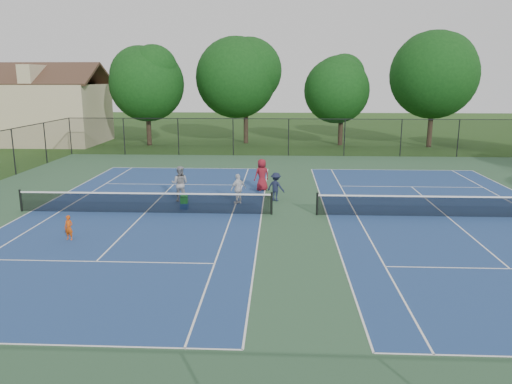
{
  "coord_description": "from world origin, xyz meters",
  "views": [
    {
      "loc": [
        -0.7,
        -22.37,
        6.2
      ],
      "look_at": [
        -1.73,
        -1.0,
        1.3
      ],
      "focal_mm": 35.0,
      "sensor_mm": 36.0,
      "label": 1
    }
  ],
  "objects_px": {
    "tree_back_c": "(342,86)",
    "bystander_a": "(238,189)",
    "bystander_b": "(276,187)",
    "ball_crate": "(184,206)",
    "tree_back_b": "(246,74)",
    "tree_back_d": "(434,71)",
    "clapboard_house": "(48,111)",
    "child_player": "(69,228)",
    "ball_hopper": "(184,200)",
    "instructor": "(180,184)",
    "tree_back_a": "(146,80)",
    "bystander_c": "(262,175)"
  },
  "relations": [
    {
      "from": "tree_back_c",
      "to": "instructor",
      "type": "xyz_separation_m",
      "value": [
        -10.8,
        -22.59,
        -4.57
      ]
    },
    {
      "from": "bystander_c",
      "to": "tree_back_a",
      "type": "bearing_deg",
      "value": -88.36
    },
    {
      "from": "tree_back_b",
      "to": "ball_hopper",
      "type": "xyz_separation_m",
      "value": [
        -1.29,
        -25.2,
        -6.12
      ]
    },
    {
      "from": "bystander_c",
      "to": "ball_crate",
      "type": "height_order",
      "value": "bystander_c"
    },
    {
      "from": "bystander_a",
      "to": "bystander_c",
      "type": "bearing_deg",
      "value": -148.96
    },
    {
      "from": "bystander_a",
      "to": "ball_crate",
      "type": "height_order",
      "value": "bystander_a"
    },
    {
      "from": "bystander_a",
      "to": "ball_hopper",
      "type": "xyz_separation_m",
      "value": [
        -2.53,
        -1.22,
        -0.29
      ]
    },
    {
      "from": "child_player",
      "to": "bystander_a",
      "type": "xyz_separation_m",
      "value": [
        6.14,
        6.1,
        0.27
      ]
    },
    {
      "from": "tree_back_d",
      "to": "ball_crate",
      "type": "relative_size",
      "value": 28.14
    },
    {
      "from": "bystander_c",
      "to": "ball_crate",
      "type": "bearing_deg",
      "value": 20.81
    },
    {
      "from": "bystander_b",
      "to": "child_player",
      "type": "bearing_deg",
      "value": 69.15
    },
    {
      "from": "instructor",
      "to": "bystander_a",
      "type": "height_order",
      "value": "instructor"
    },
    {
      "from": "clapboard_house",
      "to": "bystander_b",
      "type": "bearing_deg",
      "value": -45.26
    },
    {
      "from": "tree_back_c",
      "to": "bystander_a",
      "type": "height_order",
      "value": "tree_back_c"
    },
    {
      "from": "instructor",
      "to": "ball_hopper",
      "type": "relative_size",
      "value": 4.89
    },
    {
      "from": "tree_back_b",
      "to": "bystander_a",
      "type": "height_order",
      "value": "tree_back_b"
    },
    {
      "from": "bystander_b",
      "to": "ball_crate",
      "type": "relative_size",
      "value": 4.03
    },
    {
      "from": "instructor",
      "to": "bystander_a",
      "type": "bearing_deg",
      "value": 176.08
    },
    {
      "from": "tree_back_a",
      "to": "bystander_c",
      "type": "height_order",
      "value": "tree_back_a"
    },
    {
      "from": "tree_back_b",
      "to": "clapboard_house",
      "type": "relative_size",
      "value": 0.93
    },
    {
      "from": "bystander_b",
      "to": "ball_crate",
      "type": "bearing_deg",
      "value": 52.15
    },
    {
      "from": "instructor",
      "to": "bystander_c",
      "type": "bearing_deg",
      "value": -143.32
    },
    {
      "from": "tree_back_b",
      "to": "instructor",
      "type": "xyz_separation_m",
      "value": [
        -1.8,
        -23.59,
        -5.68
      ]
    },
    {
      "from": "tree_back_c",
      "to": "bystander_a",
      "type": "bearing_deg",
      "value": -108.66
    },
    {
      "from": "tree_back_b",
      "to": "bystander_b",
      "type": "xyz_separation_m",
      "value": [
        3.12,
        -23.32,
        -5.85
      ]
    },
    {
      "from": "tree_back_c",
      "to": "ball_hopper",
      "type": "distance_m",
      "value": 26.77
    },
    {
      "from": "clapboard_house",
      "to": "bystander_a",
      "type": "distance_m",
      "value": 30.71
    },
    {
      "from": "tree_back_a",
      "to": "tree_back_c",
      "type": "distance_m",
      "value": 18.04
    },
    {
      "from": "tree_back_b",
      "to": "ball_hopper",
      "type": "relative_size",
      "value": 26.81
    },
    {
      "from": "tree_back_b",
      "to": "bystander_c",
      "type": "relative_size",
      "value": 5.6
    },
    {
      "from": "tree_back_a",
      "to": "bystander_b",
      "type": "xyz_separation_m",
      "value": [
        12.12,
        -21.32,
        -5.3
      ]
    },
    {
      "from": "clapboard_house",
      "to": "instructor",
      "type": "bearing_deg",
      "value": -52.71
    },
    {
      "from": "tree_back_c",
      "to": "ball_crate",
      "type": "height_order",
      "value": "tree_back_c"
    },
    {
      "from": "tree_back_b",
      "to": "tree_back_d",
      "type": "bearing_deg",
      "value": -6.71
    },
    {
      "from": "clapboard_house",
      "to": "child_player",
      "type": "relative_size",
      "value": 10.94
    },
    {
      "from": "tree_back_b",
      "to": "tree_back_c",
      "type": "relative_size",
      "value": 1.19
    },
    {
      "from": "clapboard_house",
      "to": "child_player",
      "type": "height_order",
      "value": "clapboard_house"
    },
    {
      "from": "bystander_b",
      "to": "ball_hopper",
      "type": "height_order",
      "value": "bystander_b"
    },
    {
      "from": "tree_back_a",
      "to": "bystander_b",
      "type": "bearing_deg",
      "value": -60.39
    },
    {
      "from": "child_player",
      "to": "bystander_b",
      "type": "height_order",
      "value": "bystander_b"
    },
    {
      "from": "bystander_a",
      "to": "tree_back_d",
      "type": "bearing_deg",
      "value": -165.38
    },
    {
      "from": "tree_back_c",
      "to": "ball_hopper",
      "type": "xyz_separation_m",
      "value": [
        -10.29,
        -24.2,
        -5.0
      ]
    },
    {
      "from": "tree_back_d",
      "to": "clapboard_house",
      "type": "distance_m",
      "value": 36.21
    },
    {
      "from": "tree_back_c",
      "to": "bystander_a",
      "type": "distance_m",
      "value": 24.72
    },
    {
      "from": "tree_back_d",
      "to": "tree_back_b",
      "type": "bearing_deg",
      "value": 173.29
    },
    {
      "from": "tree_back_c",
      "to": "bystander_c",
      "type": "bearing_deg",
      "value": -108.57
    },
    {
      "from": "instructor",
      "to": "bystander_a",
      "type": "relative_size",
      "value": 1.2
    },
    {
      "from": "tree_back_c",
      "to": "instructor",
      "type": "distance_m",
      "value": 25.45
    },
    {
      "from": "instructor",
      "to": "bystander_c",
      "type": "xyz_separation_m",
      "value": [
        4.11,
        2.68,
        -0.02
      ]
    },
    {
      "from": "bystander_b",
      "to": "tree_back_b",
      "type": "bearing_deg",
      "value": -53.36
    }
  ]
}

